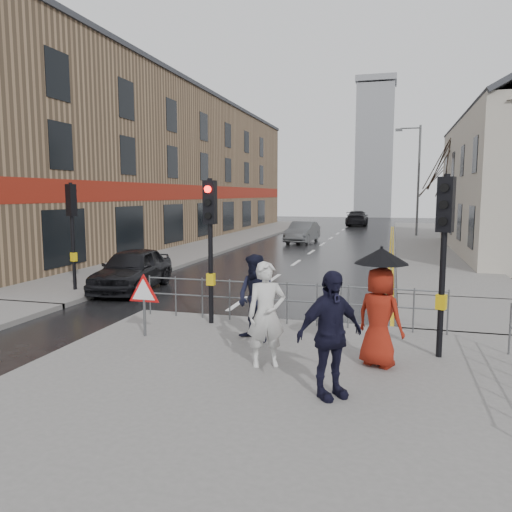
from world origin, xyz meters
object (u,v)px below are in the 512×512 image
Objects in this scene: pedestrian_d at (330,334)px; car_mid at (302,232)px; pedestrian_b at (256,298)px; pedestrian_with_umbrella at (380,303)px; car_parked at (132,269)px; pedestrian_a at (266,314)px.

pedestrian_d is 0.46× the size of car_mid.
pedestrian_d is 25.65m from car_mid.
pedestrian_with_umbrella is (2.50, -0.88, 0.23)m from pedestrian_b.
car_parked is (-8.11, 5.80, -0.57)m from pedestrian_with_umbrella.
car_parked is (-7.44, 7.42, -0.40)m from pedestrian_d.
pedestrian_a reaches higher than car_mid.
pedestrian_b reaches higher than car_mid.
pedestrian_with_umbrella reaches higher than car_mid.
pedestrian_a is at bearing 97.17° from pedestrian_d.
pedestrian_a is at bearing -164.19° from pedestrian_with_umbrella.
pedestrian_with_umbrella is at bearing -8.43° from pedestrian_a.
pedestrian_b is 0.43× the size of car_mid.
pedestrian_b is at bearing 84.02° from pedestrian_d.
pedestrian_a is 0.45× the size of car_parked.
car_parked is 17.94m from car_mid.
pedestrian_d is 10.51m from car_parked.
pedestrian_with_umbrella is at bearing 25.17° from pedestrian_d.
pedestrian_d is (-0.68, -1.62, -0.17)m from pedestrian_with_umbrella.
car_parked is at bearing 110.03° from pedestrian_a.
pedestrian_a is 0.88× the size of pedestrian_with_umbrella.
pedestrian_d is at bearing -74.32° from car_mid.
pedestrian_with_umbrella is 1.10× the size of pedestrian_d.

